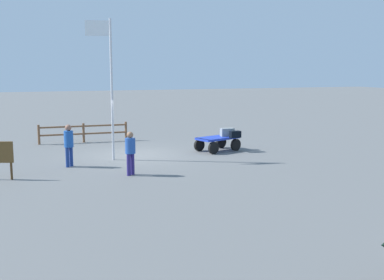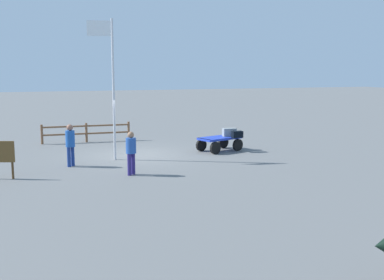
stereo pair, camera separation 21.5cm
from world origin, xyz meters
name	(u,v)px [view 1 (the left image)]	position (x,y,z in m)	size (l,w,h in m)	color
ground_plane	(135,155)	(0.00, 0.00, 0.00)	(120.00, 120.00, 0.00)	slate
luggage_cart	(217,141)	(-3.84, 0.23, 0.47)	(2.20, 1.70, 0.66)	#2039BC
suitcase_navy	(235,134)	(-4.54, 0.68, 0.81)	(0.49, 0.29, 0.30)	black
suitcase_maroon	(227,132)	(-4.39, 0.11, 0.84)	(0.64, 0.37, 0.37)	gray
worker_lead	(69,142)	(2.97, 1.62, 0.98)	(0.50, 0.50, 1.66)	navy
worker_trailing	(130,150)	(1.02, 3.85, 0.94)	(0.51, 0.51, 1.58)	navy
flagpole	(108,76)	(1.22, 0.77, 3.48)	(1.06, 0.14, 5.80)	silver
signboard	(0,155)	(5.41, 3.02, 0.86)	(0.90, 0.35, 1.33)	#4C3319
wooden_fence	(84,131)	(1.69, -4.45, 0.58)	(4.53, 0.20, 1.00)	brown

